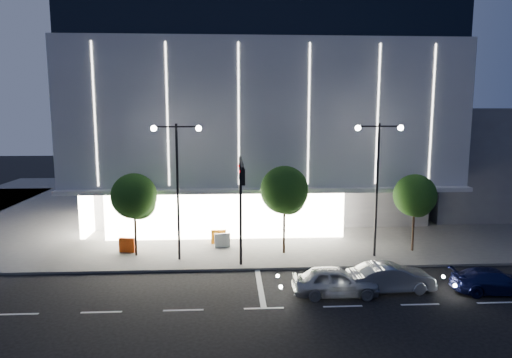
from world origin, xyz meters
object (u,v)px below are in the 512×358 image
object	(u,v)px
car_second	(391,278)
barrier_d	(222,240)
tree_right	(415,198)
barrier_a	(127,245)
car_lead	(335,281)
barrier_c	(219,237)
traffic_mast	(241,193)
tree_left	(135,199)
street_lamp_east	(378,170)
street_lamp_west	(177,172)
tree_mid	(285,193)
car_third	(494,281)

from	to	relation	value
car_second	barrier_d	bearing A→B (deg)	44.30
tree_right	barrier_a	size ratio (longest dim) A/B	5.01
tree_right	car_lead	xyz separation A→B (m)	(-7.09, -7.11, -3.10)
barrier_c	traffic_mast	bearing A→B (deg)	-76.98
tree_left	car_lead	bearing A→B (deg)	-30.83
street_lamp_east	car_second	world-z (taller)	street_lamp_east
tree_left	tree_right	distance (m)	19.00
tree_left	barrier_a	distance (m)	3.54
traffic_mast	street_lamp_west	bearing A→B (deg)	146.35
traffic_mast	barrier_a	bearing A→B (deg)	150.53
traffic_mast	barrier_d	bearing A→B (deg)	103.37
barrier_a	barrier_c	world-z (taller)	same
tree_right	barrier_a	world-z (taller)	tree_right
street_lamp_west	barrier_a	size ratio (longest dim) A/B	8.18
tree_left	tree_mid	distance (m)	10.00
street_lamp_east	tree_mid	xyz separation A→B (m)	(-5.97, 1.02, -1.62)
street_lamp_west	tree_mid	distance (m)	7.28
car_third	tree_mid	bearing A→B (deg)	59.53
car_third	barrier_c	bearing A→B (deg)	61.19
barrier_c	barrier_a	bearing A→B (deg)	-164.99
street_lamp_west	barrier_d	distance (m)	6.49
tree_mid	barrier_a	world-z (taller)	tree_mid
tree_left	car_third	distance (m)	22.08
street_lamp_east	barrier_c	distance (m)	12.28
street_lamp_east	car_third	bearing A→B (deg)	-53.34
tree_left	traffic_mast	bearing A→B (deg)	-27.84
traffic_mast	barrier_c	bearing A→B (deg)	103.84
street_lamp_east	tree_left	bearing A→B (deg)	176.35
traffic_mast	car_third	distance (m)	14.73
traffic_mast	street_lamp_west	world-z (taller)	street_lamp_west
car_lead	car_second	size ratio (longest dim) A/B	0.99
barrier_c	tree_right	bearing A→B (deg)	-11.14
traffic_mast	street_lamp_east	bearing A→B (deg)	16.48
barrier_a	traffic_mast	bearing A→B (deg)	-19.36
street_lamp_east	barrier_a	world-z (taller)	street_lamp_east
tree_mid	car_second	xyz separation A→B (m)	(5.06, -6.70, -3.57)
street_lamp_east	tree_left	xyz separation A→B (m)	(-15.97, 1.02, -1.92)
barrier_d	street_lamp_west	bearing A→B (deg)	-145.53
car_lead	barrier_a	bearing A→B (deg)	59.02
street_lamp_west	tree_mid	world-z (taller)	street_lamp_west
tree_left	tree_mid	size ratio (longest dim) A/B	0.93
car_lead	car_third	bearing A→B (deg)	-90.14
street_lamp_east	car_third	xyz separation A→B (m)	(4.61, -6.20, -5.30)
street_lamp_west	street_lamp_east	size ratio (longest dim) A/B	1.00
street_lamp_west	tree_left	distance (m)	3.69
tree_left	barrier_c	size ratio (longest dim) A/B	5.20
tree_left	barrier_a	xyz separation A→B (m)	(-0.78, 0.70, -3.38)
car_lead	barrier_d	distance (m)	10.59
street_lamp_east	tree_mid	distance (m)	6.27
tree_left	barrier_d	bearing A→B (deg)	14.62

